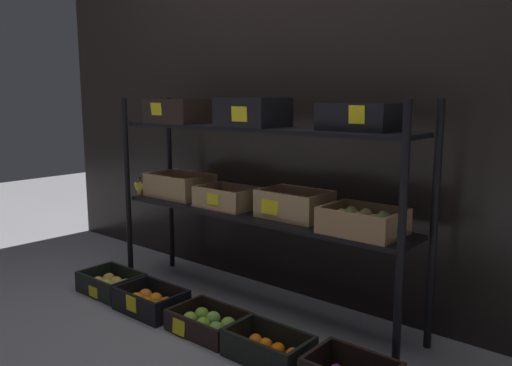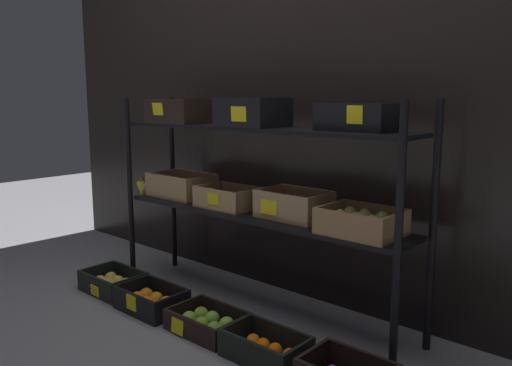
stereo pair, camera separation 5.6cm
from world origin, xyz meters
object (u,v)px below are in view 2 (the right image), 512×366
Objects in this scene: crate_ground_apple_gold at (113,283)px; crate_ground_orange at (151,301)px; display_rack at (256,172)px; crate_ground_tangerine at (265,350)px; crate_ground_apple_green at (208,323)px.

crate_ground_apple_gold is 0.97× the size of crate_ground_orange.
display_rack is 0.86m from crate_ground_orange.
crate_ground_orange is 0.77m from crate_ground_tangerine.
crate_ground_apple_green is 0.37m from crate_ground_tangerine.
crate_ground_apple_gold is at bearing -154.38° from display_rack.
crate_ground_orange is (0.37, -0.02, 0.00)m from crate_ground_apple_gold.
crate_ground_orange reaches higher than crate_ground_apple_green.
crate_ground_orange is at bearing -135.16° from display_rack.
crate_ground_apple_green is at bearing 0.54° from crate_ground_apple_gold.
display_rack reaches higher than crate_ground_apple_gold.
display_rack is 5.31× the size of crate_ground_apple_gold.
crate_ground_tangerine reaches higher than crate_ground_apple_gold.
crate_ground_orange reaches higher than crate_ground_tangerine.
crate_ground_apple_green is at bearing -88.18° from display_rack.
crate_ground_apple_green is (0.77, 0.01, -0.00)m from crate_ground_apple_gold.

